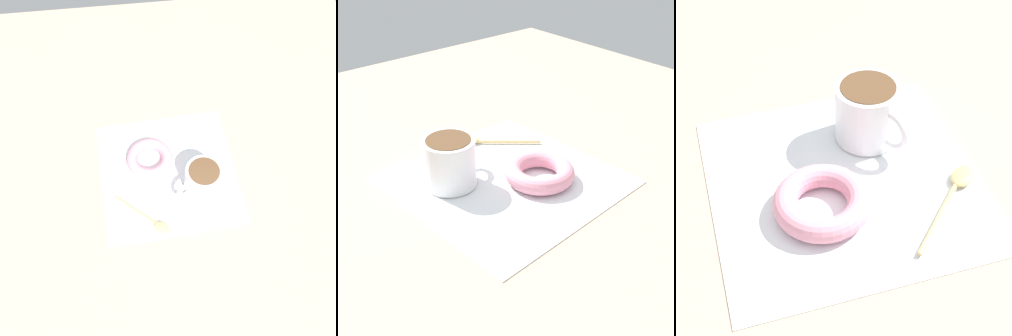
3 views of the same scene
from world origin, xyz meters
TOP-DOWN VIEW (x-y plane):
  - ground_plane at (0.00, 0.00)cm, footprint 120.00×120.00cm
  - napkin at (1.50, -2.82)cm, footprint 31.52×31.52cm
  - coffee_cup at (-3.06, -9.52)cm, footprint 7.67×10.02cm
  - donut at (4.77, 0.96)cm, footprint 10.48×10.48cm
  - spoon at (-10.13, 1.27)cm, footprint 10.48×11.80cm

SIDE VIEW (x-z plane):
  - ground_plane at x=0.00cm, z-range -2.00..0.00cm
  - napkin at x=1.50cm, z-range 0.00..0.30cm
  - spoon at x=-10.13cm, z-range 0.25..1.15cm
  - donut at x=4.77cm, z-range 0.30..2.90cm
  - coffee_cup at x=-3.06cm, z-range 0.43..7.79cm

